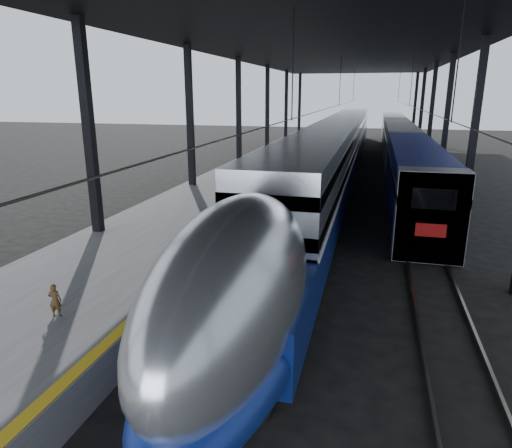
% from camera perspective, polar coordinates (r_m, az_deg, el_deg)
% --- Properties ---
extents(ground, '(160.00, 160.00, 0.00)m').
position_cam_1_polar(ground, '(13.12, -8.93, -13.03)').
color(ground, black).
rests_on(ground, ground).
extents(platform, '(6.00, 80.00, 1.00)m').
position_cam_1_polar(platform, '(32.10, -0.69, 5.55)').
color(platform, '#4C4C4F').
rests_on(platform, ground).
extents(yellow_strip, '(0.30, 80.00, 0.01)m').
position_cam_1_polar(yellow_strip, '(31.41, 4.27, 6.21)').
color(yellow_strip, gold).
rests_on(yellow_strip, platform).
extents(rails, '(6.52, 80.00, 0.16)m').
position_cam_1_polar(rails, '(31.10, 13.72, 3.97)').
color(rails, slate).
rests_on(rails, ground).
extents(canopy, '(18.00, 75.00, 9.47)m').
position_cam_1_polar(canopy, '(30.73, 9.72, 21.01)').
color(canopy, black).
rests_on(canopy, ground).
extents(tgv_train, '(3.01, 65.20, 4.32)m').
position_cam_1_polar(tgv_train, '(36.64, 10.17, 9.02)').
color(tgv_train, silver).
rests_on(tgv_train, ground).
extents(second_train, '(2.61, 56.05, 3.60)m').
position_cam_1_polar(second_train, '(44.96, 17.49, 9.54)').
color(second_train, navy).
rests_on(second_train, ground).
extents(child, '(0.35, 0.28, 0.86)m').
position_cam_1_polar(child, '(12.39, -23.83, -8.72)').
color(child, '#493118').
rests_on(child, platform).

